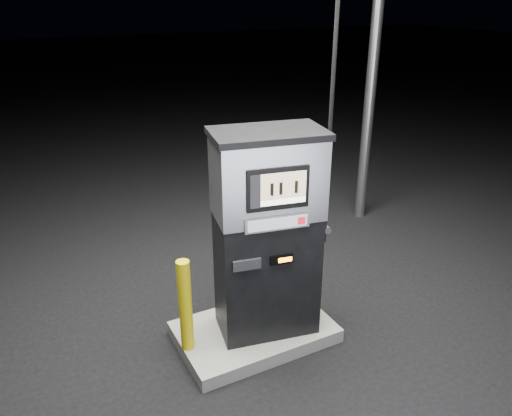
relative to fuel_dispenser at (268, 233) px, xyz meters
name	(u,v)px	position (x,y,z in m)	size (l,w,h in m)	color
ground	(254,337)	(-0.12, 0.04, -1.24)	(80.00, 80.00, 0.00)	black
pump_island	(254,332)	(-0.12, 0.04, -1.16)	(1.60, 1.00, 0.15)	#60605C
fuel_dispenser	(268,233)	(0.00, 0.00, 0.00)	(1.22, 0.82, 4.39)	black
bollard_left	(185,306)	(-0.86, 0.06, -0.60)	(0.13, 0.13, 0.98)	gold
bollard_right	(317,275)	(0.60, -0.03, -0.63)	(0.12, 0.12, 0.91)	gold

